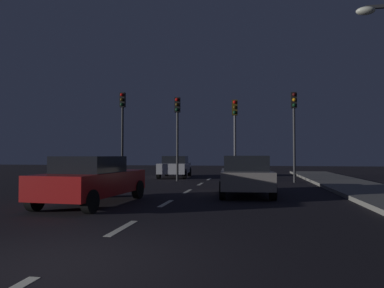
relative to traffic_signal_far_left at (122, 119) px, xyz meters
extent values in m
plane|color=black|center=(5.13, -8.85, -3.76)|extent=(80.00, 80.00, 0.00)
cube|color=silver|center=(5.13, -13.25, -3.75)|extent=(0.16, 1.60, 0.01)
cube|color=silver|center=(5.13, -9.45, -3.75)|extent=(0.16, 1.60, 0.01)
cube|color=silver|center=(5.13, -5.65, -3.75)|extent=(0.16, 1.60, 0.01)
cube|color=silver|center=(5.13, -1.85, -3.75)|extent=(0.16, 1.60, 0.01)
cube|color=silver|center=(5.13, 1.95, -3.75)|extent=(0.16, 1.60, 0.01)
cylinder|color=black|center=(0.00, 0.02, -1.05)|extent=(0.14, 0.14, 5.41)
cube|color=black|center=(0.00, 0.02, 1.20)|extent=(0.32, 0.24, 0.90)
sphere|color=red|center=(0.00, -0.14, 1.50)|extent=(0.20, 0.20, 0.20)
sphere|color=#3F2D0C|center=(0.00, -0.14, 1.20)|extent=(0.20, 0.20, 0.20)
sphere|color=#0C3319|center=(0.00, -0.14, 0.90)|extent=(0.20, 0.20, 0.20)
cylinder|color=#2D2D30|center=(3.46, 0.02, -1.25)|extent=(0.14, 0.14, 5.01)
cube|color=black|center=(3.46, 0.02, 0.81)|extent=(0.32, 0.24, 0.90)
sphere|color=red|center=(3.46, -0.14, 1.11)|extent=(0.20, 0.20, 0.20)
sphere|color=#3F2D0C|center=(3.46, -0.14, 0.81)|extent=(0.20, 0.20, 0.20)
sphere|color=#0C3319|center=(3.46, -0.14, 0.51)|extent=(0.20, 0.20, 0.20)
cylinder|color=#4C4C51|center=(6.89, 0.02, -1.37)|extent=(0.14, 0.14, 4.77)
cube|color=#382D0C|center=(6.89, 0.02, 0.56)|extent=(0.32, 0.24, 0.90)
sphere|color=red|center=(6.89, -0.14, 0.86)|extent=(0.20, 0.20, 0.20)
sphere|color=#3F2D0C|center=(6.89, -0.14, 0.56)|extent=(0.20, 0.20, 0.20)
sphere|color=#0C3319|center=(6.89, -0.14, 0.26)|extent=(0.20, 0.20, 0.20)
cylinder|color=#2D2D30|center=(10.22, 0.02, -1.20)|extent=(0.14, 0.14, 5.12)
cube|color=black|center=(10.22, 0.02, 0.91)|extent=(0.32, 0.24, 0.90)
sphere|color=#3F0C0C|center=(10.22, -0.14, 1.21)|extent=(0.20, 0.20, 0.20)
sphere|color=orange|center=(10.22, -0.14, 0.91)|extent=(0.20, 0.20, 0.20)
sphere|color=#0C3319|center=(10.22, -0.14, 0.61)|extent=(0.20, 0.20, 0.20)
cube|color=gray|center=(7.59, -6.64, -3.12)|extent=(2.11, 4.17, 0.64)
cube|color=black|center=(7.60, -6.84, -2.52)|extent=(1.74, 1.93, 0.56)
cylinder|color=black|center=(6.63, -5.22, -3.44)|extent=(0.26, 0.65, 0.64)
cylinder|color=black|center=(8.35, -5.11, -3.44)|extent=(0.26, 0.65, 0.64)
cylinder|color=black|center=(6.83, -8.17, -3.44)|extent=(0.26, 0.65, 0.64)
cylinder|color=black|center=(8.55, -8.05, -3.44)|extent=(0.26, 0.65, 0.64)
cube|color=#B21919|center=(2.90, -9.98, -3.10)|extent=(2.05, 4.52, 0.68)
cube|color=black|center=(2.88, -10.20, -2.50)|extent=(1.69, 2.08, 0.50)
cylinder|color=black|center=(2.16, -8.28, -3.44)|extent=(0.26, 0.65, 0.64)
cylinder|color=black|center=(3.83, -8.37, -3.44)|extent=(0.26, 0.65, 0.64)
cylinder|color=black|center=(1.96, -11.59, -3.44)|extent=(0.26, 0.65, 0.64)
cylinder|color=black|center=(3.64, -11.69, -3.44)|extent=(0.26, 0.65, 0.64)
cube|color=silver|center=(2.57, 3.38, -3.10)|extent=(2.16, 4.43, 0.68)
cube|color=black|center=(2.56, 3.59, -2.52)|extent=(1.75, 2.05, 0.49)
cylinder|color=black|center=(3.55, 1.85, -3.44)|extent=(0.27, 0.66, 0.64)
cylinder|color=black|center=(1.85, 1.72, -3.44)|extent=(0.27, 0.66, 0.64)
cylinder|color=black|center=(3.30, 5.04, -3.44)|extent=(0.27, 0.66, 0.64)
cylinder|color=black|center=(1.60, 4.91, -3.44)|extent=(0.27, 0.66, 0.64)
ellipsoid|color=silver|center=(11.29, -9.09, 2.19)|extent=(0.56, 0.36, 0.24)
camera|label=1|loc=(7.83, -20.28, -2.22)|focal=32.50mm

